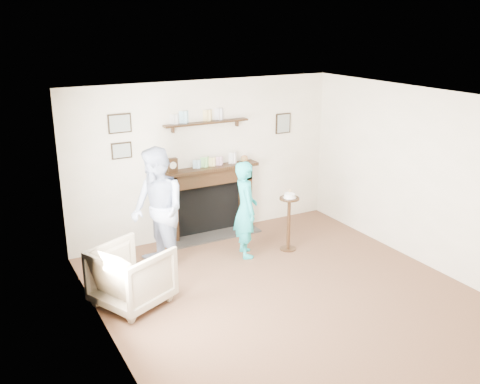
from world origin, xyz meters
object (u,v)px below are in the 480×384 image
(armchair, at_px, (134,303))
(woman, at_px, (245,254))
(man, at_px, (161,268))
(pedestal_table, at_px, (289,213))

(armchair, bearing_deg, woman, -97.94)
(man, xyz_separation_m, pedestal_table, (1.96, -0.31, 0.59))
(man, distance_m, woman, 1.30)
(armchair, relative_size, man, 0.48)
(pedestal_table, bearing_deg, man, 170.93)
(man, bearing_deg, pedestal_table, 72.42)
(armchair, distance_m, man, 1.00)
(armchair, relative_size, woman, 0.58)
(woman, relative_size, pedestal_table, 1.50)
(woman, bearing_deg, man, 96.51)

